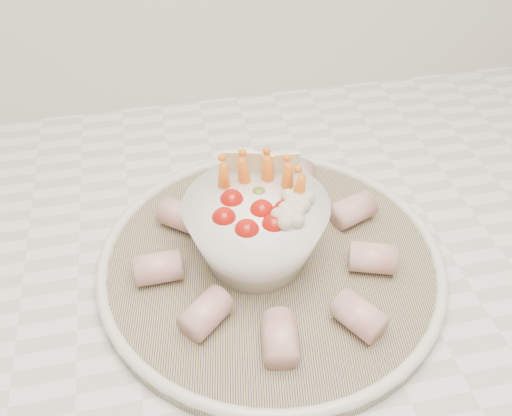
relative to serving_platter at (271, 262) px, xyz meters
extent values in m
cube|color=silver|center=(-0.14, 0.05, -0.03)|extent=(2.04, 0.62, 0.04)
cylinder|color=navy|center=(0.00, 0.00, 0.00)|extent=(0.41, 0.41, 0.01)
torus|color=silver|center=(0.00, 0.00, 0.00)|extent=(0.36, 0.36, 0.01)
sphere|color=#A8110A|center=(-0.05, -0.01, 0.08)|extent=(0.02, 0.02, 0.02)
sphere|color=#A8110A|center=(-0.03, -0.03, 0.08)|extent=(0.02, 0.02, 0.02)
sphere|color=#A8110A|center=(0.00, -0.02, 0.08)|extent=(0.02, 0.02, 0.02)
sphere|color=#A8110A|center=(-0.04, 0.02, 0.08)|extent=(0.02, 0.02, 0.02)
sphere|color=#A8110A|center=(-0.01, 0.00, 0.08)|extent=(0.02, 0.02, 0.02)
sphere|color=#A8110A|center=(0.01, -0.01, 0.08)|extent=(0.02, 0.02, 0.02)
sphere|color=#577527|center=(-0.01, 0.02, 0.07)|extent=(0.02, 0.02, 0.02)
cone|color=orange|center=(-0.02, 0.04, 0.08)|extent=(0.03, 0.03, 0.06)
cone|color=orange|center=(0.00, 0.04, 0.08)|extent=(0.03, 0.03, 0.06)
cone|color=orange|center=(0.02, 0.03, 0.08)|extent=(0.02, 0.03, 0.06)
cone|color=orange|center=(-0.04, 0.04, 0.08)|extent=(0.02, 0.03, 0.06)
cone|color=orange|center=(0.03, 0.01, 0.08)|extent=(0.02, 0.03, 0.06)
sphere|color=beige|center=(0.02, 0.00, 0.08)|extent=(0.03, 0.03, 0.03)
sphere|color=beige|center=(0.01, -0.02, 0.08)|extent=(0.03, 0.03, 0.03)
cube|color=beige|center=(0.00, 0.06, 0.09)|extent=(0.04, 0.03, 0.04)
cube|color=beige|center=(0.02, 0.05, 0.09)|extent=(0.04, 0.01, 0.04)
cube|color=beige|center=(-0.02, 0.06, 0.09)|extent=(0.04, 0.02, 0.04)
cylinder|color=#B55353|center=(0.10, -0.03, 0.02)|extent=(0.05, 0.04, 0.03)
cylinder|color=#B55353|center=(0.10, 0.04, 0.02)|extent=(0.05, 0.05, 0.03)
cylinder|color=#B55353|center=(0.06, 0.10, 0.02)|extent=(0.05, 0.06, 0.03)
cylinder|color=#B55353|center=(-0.02, 0.10, 0.02)|extent=(0.04, 0.05, 0.03)
cylinder|color=#B55353|center=(-0.08, 0.07, 0.02)|extent=(0.06, 0.05, 0.03)
cylinder|color=#B55353|center=(-0.12, 0.00, 0.02)|extent=(0.05, 0.03, 0.03)
cylinder|color=#B55353|center=(-0.08, -0.07, 0.02)|extent=(0.06, 0.05, 0.03)
cylinder|color=#B55353|center=(-0.02, -0.11, 0.02)|extent=(0.04, 0.05, 0.03)
cylinder|color=#B55353|center=(0.06, -0.10, 0.02)|extent=(0.05, 0.06, 0.03)
camera|label=1|loc=(-0.10, -0.39, 0.44)|focal=40.00mm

